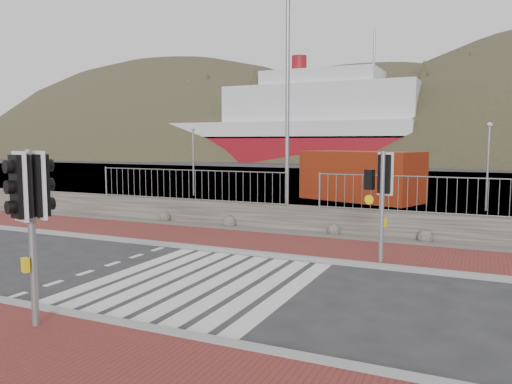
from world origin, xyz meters
The scene contains 17 objects.
ground centered at (0.00, 0.00, 0.00)m, with size 220.00×220.00×0.00m, color #28282B.
sidewalk_near centered at (0.00, -5.00, 0.04)m, with size 40.00×4.00×0.08m, color maroon.
sidewalk_far centered at (0.00, 4.50, 0.04)m, with size 40.00×3.00×0.08m, color maroon.
kerb_near centered at (0.00, -3.00, 0.05)m, with size 40.00×0.25×0.12m, color gray.
kerb_far centered at (0.00, 3.00, 0.05)m, with size 40.00×0.25×0.12m, color gray.
zebra_crossing centered at (0.00, 0.00, 0.01)m, with size 4.62×5.60×0.01m.
gravel_strip centered at (0.00, 6.50, 0.03)m, with size 40.00×1.50×0.06m, color #59544C.
stone_wall centered at (0.00, 7.30, 0.45)m, with size 40.00×0.60×0.90m, color #454039.
railing centered at (0.00, 7.15, 1.82)m, with size 18.07×0.07×1.22m.
quay centered at (0.00, 27.90, 0.00)m, with size 120.00×40.00×0.50m, color #4C4C4F.
water centered at (0.00, 62.90, 0.00)m, with size 220.00×50.00×0.05m, color #3F4C54.
ferry centered at (-24.65, 67.90, 5.36)m, with size 50.00×16.00×20.00m.
hills_backdrop centered at (6.74, 87.90, -23.05)m, with size 254.00×90.00×100.00m.
traffic_signal_near centered at (-1.07, -3.70, 2.23)m, with size 0.50×0.39×3.10m.
traffic_signal_far centered at (3.43, 3.37, 2.16)m, with size 0.73×0.40×2.98m.
streetlight centered at (-0.86, 8.16, 4.94)m, with size 1.76×0.91×8.78m.
shipping_container centered at (-0.28, 17.50, 1.35)m, with size 6.48×2.70×2.70m, color maroon.
Camera 1 is at (5.84, -9.68, 3.23)m, focal length 35.00 mm.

